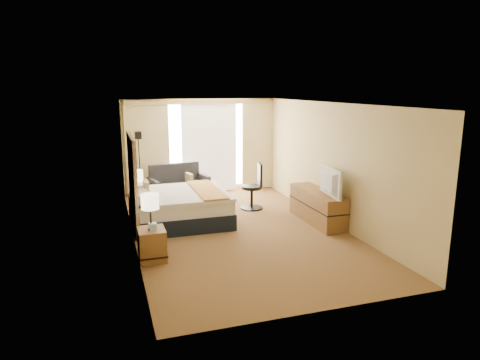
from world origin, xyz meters
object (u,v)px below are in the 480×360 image
object	(u,v)px
bed	(180,207)
lamp_right	(137,176)
nightstand_left	(152,244)
desk_chair	(254,189)
loveseat	(179,188)
nightstand_right	(140,206)
lamp_left	(150,202)
floor_lamp	(139,152)
television	(326,182)
media_dresser	(317,206)

from	to	relation	value
bed	lamp_right	world-z (taller)	lamp_right
nightstand_left	desk_chair	size ratio (longest dim) A/B	0.49
nightstand_left	loveseat	world-z (taller)	loveseat
bed	lamp_right	size ratio (longest dim) A/B	3.64
nightstand_right	desk_chair	bearing A→B (deg)	-0.74
bed	lamp_left	bearing A→B (deg)	-112.71
floor_lamp	television	world-z (taller)	floor_lamp
loveseat	nightstand_right	bearing A→B (deg)	-141.37
nightstand_left	lamp_right	xyz separation A→B (m)	(-0.02, 2.53, 0.71)
nightstand_left	nightstand_right	bearing A→B (deg)	90.00
bed	floor_lamp	bearing A→B (deg)	105.89
loveseat	media_dresser	bearing A→B (deg)	-59.47
lamp_right	television	distance (m)	4.14
media_dresser	bed	bearing A→B (deg)	163.61
desk_chair	media_dresser	bearing A→B (deg)	-44.37
floor_lamp	nightstand_left	bearing A→B (deg)	-92.38
desk_chair	lamp_left	distance (m)	3.76
media_dresser	bed	distance (m)	3.01
media_dresser	desk_chair	distance (m)	1.72
bed	desk_chair	distance (m)	2.01
loveseat	lamp_left	world-z (taller)	lamp_left
floor_lamp	lamp_right	distance (m)	1.64
bed	lamp_left	xyz separation A→B (m)	(-0.81, -1.95, 0.67)
lamp_left	television	size ratio (longest dim) A/B	0.61
nightstand_right	desk_chair	distance (m)	2.75
bed	lamp_left	world-z (taller)	lamp_left
media_dresser	lamp_right	world-z (taller)	lamp_right
lamp_left	nightstand_left	bearing A→B (deg)	83.72
nightstand_right	lamp_right	world-z (taller)	lamp_right
lamp_right	television	size ratio (longest dim) A/B	0.54
lamp_right	desk_chair	bearing A→B (deg)	-1.41
lamp_left	loveseat	bearing A→B (deg)	73.88
media_dresser	loveseat	xyz separation A→B (m)	(-2.57, 2.82, -0.04)
lamp_left	nightstand_right	bearing A→B (deg)	89.89
nightstand_left	media_dresser	distance (m)	3.85
loveseat	television	bearing A→B (deg)	-64.03
nightstand_right	floor_lamp	distance (m)	1.93
media_dresser	lamp_left	world-z (taller)	lamp_left
loveseat	television	world-z (taller)	television
floor_lamp	lamp_right	bearing A→B (deg)	-96.74
nightstand_left	desk_chair	xyz separation A→B (m)	(2.74, 2.46, 0.22)
desk_chair	television	distance (m)	2.12
nightstand_left	television	size ratio (longest dim) A/B	0.54
nightstand_right	media_dresser	distance (m)	3.97
bed	loveseat	xyz separation A→B (m)	(0.32, 1.97, -0.05)
loveseat	television	size ratio (longest dim) A/B	1.58
media_dresser	television	distance (m)	0.78
television	lamp_right	bearing A→B (deg)	69.19
nightstand_left	loveseat	bearing A→B (deg)	73.77
bed	media_dresser	bearing A→B (deg)	-16.39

